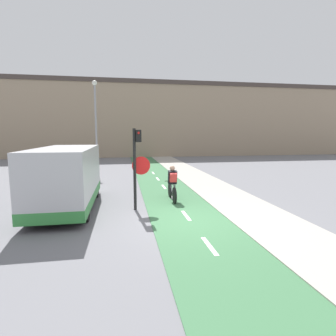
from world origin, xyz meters
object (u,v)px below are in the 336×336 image
at_px(street_lamp_far, 96,117).
at_px(van, 67,179).
at_px(traffic_light_pole, 137,160).
at_px(cyclist_near, 172,184).

bearing_deg(street_lamp_far, van, -91.00).
xyz_separation_m(traffic_light_pole, van, (-2.60, 0.60, -0.73)).
bearing_deg(traffic_light_pole, street_lamp_far, 103.00).
relative_size(street_lamp_far, cyclist_near, 3.89).
distance_m(street_lamp_far, van, 10.31).
xyz_separation_m(traffic_light_pole, cyclist_near, (1.52, 1.05, -1.16)).
height_order(traffic_light_pole, van, traffic_light_pole).
relative_size(cyclist_near, van, 0.33).
height_order(street_lamp_far, cyclist_near, street_lamp_far).
relative_size(street_lamp_far, van, 1.30).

